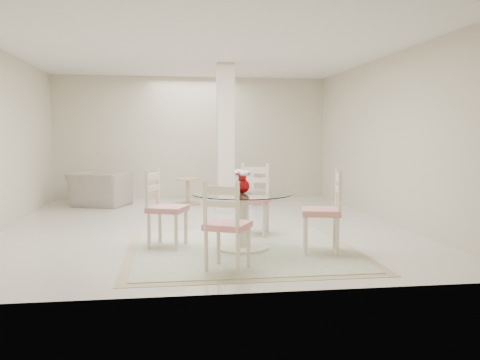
{
  "coord_description": "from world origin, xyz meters",
  "views": [
    {
      "loc": [
        -0.52,
        -7.88,
        1.4
      ],
      "look_at": [
        0.36,
        -1.6,
        0.85
      ],
      "focal_mm": 38.0,
      "sensor_mm": 36.0,
      "label": 1
    }
  ],
  "objects": [
    {
      "name": "dining_chair_east",
      "position": [
        1.34,
        -2.1,
        0.59
      ],
      "size": [
        0.54,
        0.54,
        1.11
      ],
      "rotation": [
        0.0,
        0.0,
        -1.81
      ],
      "color": "#F1E3C6",
      "rests_on": "ground"
    },
    {
      "name": "room_shell",
      "position": [
        0.0,
        0.0,
        1.86
      ],
      "size": [
        6.02,
        7.02,
        2.71
      ],
      "color": "beige",
      "rests_on": "ground"
    },
    {
      "name": "armchair_white",
      "position": [
        0.96,
        2.7,
        0.36
      ],
      "size": [
        1.01,
        1.02,
        0.73
      ],
      "primitive_type": "imported",
      "rotation": [
        0.0,
        0.0,
        2.77
      ],
      "color": "white",
      "rests_on": "ground"
    },
    {
      "name": "column",
      "position": [
        0.5,
        1.3,
        1.35
      ],
      "size": [
        0.3,
        0.3,
        2.7
      ],
      "primitive_type": "cube",
      "color": "beige",
      "rests_on": "ground"
    },
    {
      "name": "dining_chair_north",
      "position": [
        0.67,
        -0.82,
        0.58
      ],
      "size": [
        0.56,
        0.56,
        1.11
      ],
      "rotation": [
        0.0,
        0.0,
        -0.32
      ],
      "color": "beige",
      "rests_on": "ground"
    },
    {
      "name": "recliner_taupe",
      "position": [
        -1.89,
        2.49,
        0.34
      ],
      "size": [
        1.3,
        1.23,
        0.68
      ],
      "primitive_type": "imported",
      "rotation": [
        0.0,
        0.0,
        2.77
      ],
      "color": "#A09484",
      "rests_on": "ground"
    },
    {
      "name": "ground",
      "position": [
        0.0,
        0.0,
        0.0
      ],
      "size": [
        7.0,
        7.0,
        0.0
      ],
      "primitive_type": "plane",
      "color": "silver",
      "rests_on": "ground"
    },
    {
      "name": "red_vase",
      "position": [
        0.36,
        -1.8,
        0.85
      ],
      "size": [
        0.21,
        0.2,
        0.28
      ],
      "color": "#A60508",
      "rests_on": "dining_table"
    },
    {
      "name": "area_rug",
      "position": [
        0.36,
        -1.8,
        0.01
      ],
      "size": [
        2.81,
        2.81,
        0.02
      ],
      "color": "tan",
      "rests_on": "ground"
    },
    {
      "name": "dining_chair_west",
      "position": [
        -0.61,
        -1.49,
        0.57
      ],
      "size": [
        0.56,
        0.56,
        1.09
      ],
      "rotation": [
        0.0,
        0.0,
        1.2
      ],
      "color": "beige",
      "rests_on": "ground"
    },
    {
      "name": "side_table",
      "position": [
        -0.15,
        2.44,
        0.25
      ],
      "size": [
        0.52,
        0.52,
        0.54
      ],
      "color": "tan",
      "rests_on": "ground"
    },
    {
      "name": "dining_table",
      "position": [
        0.36,
        -1.8,
        0.36
      ],
      "size": [
        1.22,
        1.22,
        0.71
      ],
      "rotation": [
        0.0,
        0.0,
        -0.3
      ],
      "color": "beige",
      "rests_on": "ground"
    },
    {
      "name": "dining_chair_south",
      "position": [
        0.05,
        -2.76,
        0.55
      ],
      "size": [
        0.57,
        0.57,
        1.05
      ],
      "rotation": [
        0.0,
        0.0,
        2.67
      ],
      "color": "beige",
      "rests_on": "ground"
    }
  ]
}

